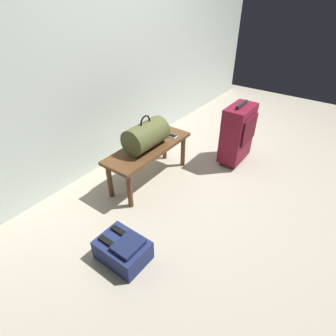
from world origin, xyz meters
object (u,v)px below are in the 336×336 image
object	(u,v)px
cell_phone	(171,135)
suitcase_upright_burgundy	(238,133)
duffel_bag_olive	(146,135)
backpack_navy	(123,249)
bench	(149,152)

from	to	relation	value
cell_phone	suitcase_upright_burgundy	xyz separation A→B (m)	(0.56, -0.52, -0.05)
duffel_bag_olive	suitcase_upright_burgundy	distance (m)	1.08
duffel_bag_olive	backpack_navy	distance (m)	1.10
bench	cell_phone	xyz separation A→B (m)	(0.31, -0.05, 0.07)
cell_phone	duffel_bag_olive	bearing A→B (deg)	171.80
bench	backpack_navy	xyz separation A→B (m)	(-0.91, -0.49, -0.25)
duffel_bag_olive	backpack_navy	xyz separation A→B (m)	(-0.88, -0.49, -0.45)
backpack_navy	cell_phone	bearing A→B (deg)	19.88
duffel_bag_olive	suitcase_upright_burgundy	world-z (taller)	duffel_bag_olive
bench	duffel_bag_olive	bearing A→B (deg)	-180.00
bench	backpack_navy	size ratio (longest dim) A/B	2.63
bench	duffel_bag_olive	world-z (taller)	duffel_bag_olive
bench	duffel_bag_olive	xyz separation A→B (m)	(-0.03, -0.00, 0.20)
bench	suitcase_upright_burgundy	distance (m)	1.05
cell_phone	backpack_navy	xyz separation A→B (m)	(-1.22, -0.44, -0.32)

